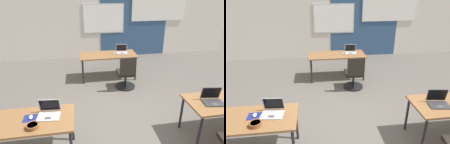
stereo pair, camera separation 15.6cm
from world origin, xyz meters
The scene contains 12 objects.
ground_plane centered at (0.00, 0.00, 0.00)m, with size 24.00×24.00×0.00m.
back_wall_assembly centered at (0.05, 4.20, 1.41)m, with size 10.00×0.27×2.80m.
desk_near_left centered at (-1.75, -0.60, 0.66)m, with size 1.60×0.70×0.72m.
desk_far_center centered at (0.00, 2.20, 0.66)m, with size 1.60×0.70×0.72m.
laptop_far_right centered at (0.41, 2.29, 0.77)m, with size 0.36×0.32×0.23m.
mouse_far_right centered at (0.18, 2.24, 0.74)m, with size 0.08×0.11×0.03m.
chair_far_right centered at (0.36, 1.44, 0.38)m, with size 0.52×0.54×0.92m.
laptop_near_right_inner centered at (1.36, -0.59, 0.77)m, with size 0.36×0.31×0.24m.
laptop_near_left_inner centered at (-1.32, -0.52, 0.77)m, with size 0.35×0.31×0.23m.
mousepad_near_left_inner centered at (-1.58, -0.56, 0.72)m, with size 0.22×0.19×0.00m.
mouse_near_left_inner centered at (-1.58, -0.56, 0.74)m, with size 0.06×0.10×0.03m.
snack_bowl centered at (-1.52, -0.79, 0.76)m, with size 0.18×0.18×0.06m.
Camera 1 is at (-0.81, -3.21, 2.56)m, focal length 32.39 mm.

